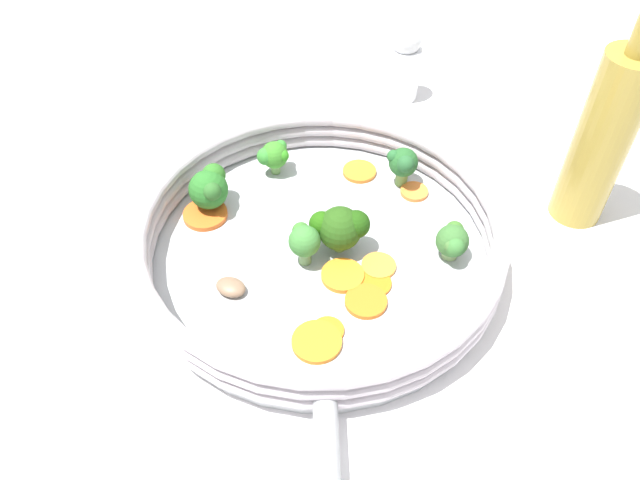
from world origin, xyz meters
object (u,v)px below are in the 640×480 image
at_px(carrot_slice_0, 359,171).
at_px(carrot_slice_6, 317,342).
at_px(broccoli_floret_3, 453,241).
at_px(salt_shaker, 404,63).
at_px(broccoli_floret_5, 304,240).
at_px(carrot_slice_7, 414,192).
at_px(carrot_slice_2, 366,301).
at_px(carrot_slice_3, 379,266).
at_px(broccoli_floret_0, 403,163).
at_px(mushroom_piece_0, 231,287).
at_px(carrot_slice_4, 205,214).
at_px(carrot_slice_1, 373,283).
at_px(carrot_slice_8, 328,330).
at_px(oil_bottle, 603,138).
at_px(broccoli_floret_2, 274,155).
at_px(carrot_slice_5, 343,275).
at_px(broccoli_floret_1, 210,188).
at_px(broccoli_floret_4, 341,227).
at_px(skillet, 320,255).

relative_size(carrot_slice_0, carrot_slice_6, 0.85).
distance_m(broccoli_floret_3, salt_shaker, 0.31).
height_order(carrot_slice_6, broccoli_floret_5, broccoli_floret_5).
bearing_deg(carrot_slice_7, carrot_slice_2, 84.59).
bearing_deg(carrot_slice_0, carrot_slice_3, 111.44).
height_order(carrot_slice_2, broccoli_floret_0, broccoli_floret_0).
bearing_deg(carrot_slice_3, mushroom_piece_0, 28.32).
xyz_separation_m(carrot_slice_6, salt_shaker, (0.01, -0.43, 0.03)).
distance_m(carrot_slice_7, broccoli_floret_3, 0.10).
height_order(carrot_slice_3, carrot_slice_4, carrot_slice_4).
xyz_separation_m(carrot_slice_1, carrot_slice_6, (0.03, 0.08, 0.00)).
relative_size(carrot_slice_7, mushroom_piece_0, 1.02).
relative_size(carrot_slice_0, carrot_slice_7, 1.25).
bearing_deg(carrot_slice_3, broccoli_floret_0, -88.40).
bearing_deg(mushroom_piece_0, salt_shaker, -102.55).
relative_size(carrot_slice_4, carrot_slice_8, 1.59).
bearing_deg(oil_bottle, salt_shaker, -36.61).
relative_size(broccoli_floret_2, salt_shaker, 0.39).
bearing_deg(carrot_slice_6, carrot_slice_0, -85.27).
distance_m(broccoli_floret_0, oil_bottle, 0.20).
height_order(carrot_slice_5, broccoli_floret_5, broccoli_floret_5).
distance_m(carrot_slice_5, broccoli_floret_3, 0.11).
bearing_deg(broccoli_floret_2, mushroom_piece_0, 95.68).
bearing_deg(carrot_slice_4, carrot_slice_6, 142.73).
bearing_deg(broccoli_floret_5, carrot_slice_1, 171.18).
xyz_separation_m(carrot_slice_4, carrot_slice_8, (-0.17, 0.11, -0.00)).
bearing_deg(broccoli_floret_5, oil_bottle, -147.65).
relative_size(carrot_slice_8, broccoli_floret_1, 0.61).
height_order(carrot_slice_3, carrot_slice_8, same).
relative_size(carrot_slice_5, carrot_slice_6, 0.93).
xyz_separation_m(carrot_slice_1, broccoli_floret_1, (0.19, -0.06, 0.03)).
bearing_deg(carrot_slice_5, broccoli_floret_0, -100.28).
height_order(carrot_slice_1, broccoli_floret_4, broccoli_floret_4).
relative_size(skillet, oil_bottle, 1.42).
relative_size(carrot_slice_1, broccoli_floret_0, 0.75).
relative_size(skillet, broccoli_floret_2, 8.63).
bearing_deg(carrot_slice_0, broccoli_floret_0, 172.78).
bearing_deg(carrot_slice_1, carrot_slice_6, 67.86).
height_order(carrot_slice_4, broccoli_floret_5, broccoli_floret_5).
distance_m(broccoli_floret_0, salt_shaker, 0.20).
height_order(carrot_slice_0, carrot_slice_1, carrot_slice_0).
distance_m(broccoli_floret_1, broccoli_floret_2, 0.09).
relative_size(carrot_slice_3, carrot_slice_5, 0.81).
height_order(carrot_slice_1, broccoli_floret_1, broccoli_floret_1).
height_order(carrot_slice_4, oil_bottle, oil_bottle).
relative_size(broccoli_floret_0, broccoli_floret_2, 1.16).
distance_m(carrot_slice_3, broccoli_floret_4, 0.05).
relative_size(broccoli_floret_4, broccoli_floret_5, 1.26).
height_order(broccoli_floret_5, salt_shaker, salt_shaker).
bearing_deg(broccoli_floret_1, carrot_slice_6, 139.16).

